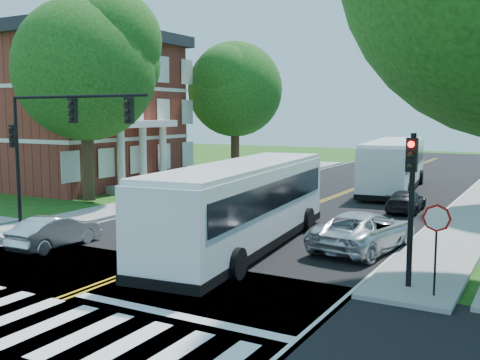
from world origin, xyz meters
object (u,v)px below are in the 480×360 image
Objects in this scene: signal_ne at (411,190)px; bus_follow at (394,164)px; hatchback at (55,232)px; suv at (364,231)px; bus_lead at (243,204)px; dark_sedan at (406,201)px; signal_nw at (54,131)px.

signal_ne is 21.94m from bus_follow.
signal_ne reaches higher than hatchback.
bus_follow is (-5.73, 21.14, -1.21)m from signal_ne.
bus_follow reaches higher than hatchback.
signal_ne is 0.84× the size of suv.
signal_ne is 7.11m from bus_lead.
hatchback is (-7.21, -22.32, -1.13)m from bus_follow.
bus_follow is (0.91, 18.93, 0.04)m from bus_lead.
signal_ne is 5.42m from suv.
hatchback reaches higher than dark_sedan.
bus_lead is at bearing 70.28° from dark_sedan.
hatchback is at bearing -46.11° from signal_nw.
hatchback is (-12.93, -1.18, -2.34)m from signal_ne.
suv is 1.36× the size of dark_sedan.
dark_sedan is (-3.12, 13.36, -2.40)m from signal_ne.
signal_nw is 14.13m from signal_ne.
signal_nw is 17.69m from dark_sedan.
suv is at bearing -153.46° from hatchback.
dark_sedan is (9.82, 14.54, -0.06)m from hatchback.
dark_sedan is (-0.54, 9.15, -0.17)m from suv.
suv is at bearing -160.13° from bus_lead.
suv reaches higher than dark_sedan.
hatchback is at bearing 21.87° from bus_lead.
signal_ne is at bearing -175.76° from hatchback.
signal_nw reaches higher than hatchback.
bus_lead is 3.31× the size of dark_sedan.
hatchback is at bearing 53.78° from dark_sedan.
dark_sedan is at bearing -124.98° from hatchback.
signal_ne is at bearing 98.18° from bus_follow.
signal_nw is 0.55× the size of bus_follow.
bus_lead is 2.43× the size of suv.
signal_ne is 13.93m from dark_sedan.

